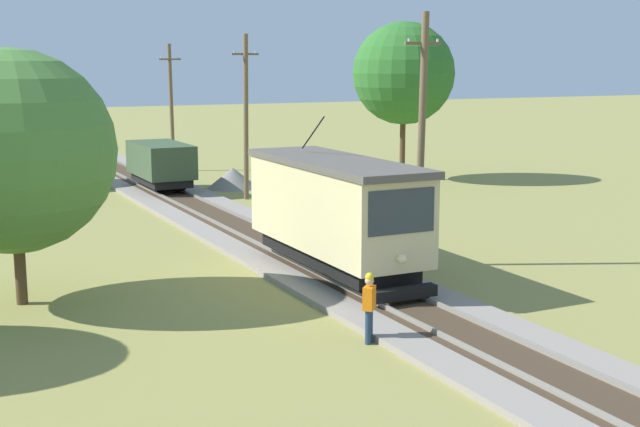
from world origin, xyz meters
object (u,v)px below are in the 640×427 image
(utility_pole_distant, at_px, (171,106))
(tree_left_far, at_px, (404,73))
(utility_pole_mid, at_px, (421,139))
(utility_pole_far, at_px, (246,116))
(freight_car, at_px, (161,164))
(tree_left_near, at_px, (13,151))
(second_worker, at_px, (385,240))
(red_tram, at_px, (335,210))
(gravel_pile, at_px, (233,178))
(track_worker, at_px, (369,305))

(utility_pole_distant, distance_m, tree_left_far, 14.96)
(utility_pole_mid, bearing_deg, utility_pole_far, 90.00)
(freight_car, relative_size, tree_left_near, 0.72)
(second_worker, height_order, tree_left_far, tree_left_far)
(utility_pole_far, relative_size, tree_left_near, 1.13)
(red_tram, distance_m, gravel_pile, 20.50)
(tree_left_near, bearing_deg, red_tram, -7.42)
(second_worker, bearing_deg, tree_left_near, -25.88)
(tree_left_near, distance_m, tree_left_far, 29.30)
(freight_car, xyz_separation_m, utility_pole_far, (3.26, -4.05, 2.63))
(tree_left_near, bearing_deg, utility_pole_distant, 65.34)
(freight_car, xyz_separation_m, second_worker, (1.98, -19.83, -0.57))
(freight_car, distance_m, gravel_pile, 4.12)
(track_worker, bearing_deg, tree_left_near, -0.86)
(utility_pole_mid, distance_m, track_worker, 9.02)
(utility_pole_distant, bearing_deg, tree_left_far, -43.42)
(utility_pole_far, distance_m, tree_left_near, 19.50)
(utility_pole_mid, height_order, tree_left_near, utility_pole_mid)
(track_worker, bearing_deg, utility_pole_far, -58.83)
(utility_pole_far, bearing_deg, red_tram, -101.47)
(utility_pole_mid, xyz_separation_m, tree_left_far, (10.76, 18.58, 1.87))
(freight_car, xyz_separation_m, track_worker, (-2.25, -26.28, -0.57))
(utility_pole_far, bearing_deg, gravel_pile, 79.55)
(utility_pole_mid, relative_size, utility_pole_far, 1.03)
(tree_left_near, bearing_deg, second_worker, -4.90)
(second_worker, bearing_deg, track_worker, 35.74)
(second_worker, distance_m, tree_left_near, 11.95)
(red_tram, relative_size, tree_left_far, 0.94)
(gravel_pile, bearing_deg, second_worker, -95.81)
(red_tram, bearing_deg, utility_pole_mid, 2.07)
(utility_pole_distant, xyz_separation_m, second_worker, (-1.27, -28.63, -3.09))
(red_tram, relative_size, tree_left_near, 1.18)
(track_worker, distance_m, tree_left_near, 10.88)
(utility_pole_mid, distance_m, gravel_pile, 20.28)
(track_worker, relative_size, tree_left_near, 0.25)
(red_tram, relative_size, freight_car, 1.64)
(red_tram, relative_size, second_worker, 4.79)
(utility_pole_far, bearing_deg, utility_pole_mid, -90.00)
(red_tram, height_order, tree_left_near, tree_left_near)
(red_tram, distance_m, utility_pole_distant, 29.12)
(red_tram, relative_size, utility_pole_far, 1.04)
(red_tram, distance_m, freight_car, 20.09)
(utility_pole_distant, height_order, tree_left_far, tree_left_far)
(freight_car, relative_size, gravel_pile, 1.83)
(gravel_pile, height_order, track_worker, track_worker)
(tree_left_far, bearing_deg, second_worker, -123.12)
(utility_pole_far, bearing_deg, utility_pole_distant, 90.00)
(utility_pole_far, height_order, gravel_pile, utility_pole_far)
(freight_car, height_order, second_worker, freight_car)
(utility_pole_far, distance_m, gravel_pile, 5.46)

